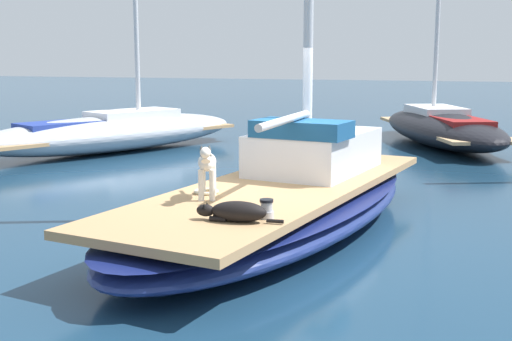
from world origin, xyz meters
TOP-DOWN VIEW (x-y plane):
  - ground_plane at (0.00, 0.00)m, footprint 120.00×120.00m
  - sailboat_main at (0.00, 0.00)m, footprint 3.57×7.53m
  - cabin_house at (0.18, 1.10)m, footprint 1.71×2.41m
  - dog_white at (-0.57, -1.18)m, footprint 0.42×0.91m
  - dog_black at (0.17, -2.15)m, footprint 0.95×0.31m
  - deck_winch at (0.44, -1.91)m, footprint 0.16×0.16m
  - coiled_rope at (-0.71, -0.90)m, footprint 0.32×0.32m
  - moored_boat_far_astern at (1.48, 10.10)m, footprint 4.79×7.37m
  - moored_boat_port_side at (-6.33, 6.17)m, footprint 5.08×7.82m

SIDE VIEW (x-z plane):
  - ground_plane at x=0.00m, z-range 0.00..0.00m
  - sailboat_main at x=0.00m, z-range 0.01..0.67m
  - moored_boat_far_astern at x=1.48m, z-range -3.12..4.13m
  - moored_boat_port_side at x=-6.33m, z-range -3.34..4.36m
  - coiled_rope at x=-0.71m, z-range 0.66..0.70m
  - deck_winch at x=0.44m, z-range 0.65..0.86m
  - dog_black at x=0.17m, z-range 0.66..0.88m
  - cabin_house at x=0.18m, z-range 0.59..1.43m
  - dog_white at x=-0.57m, z-range 0.73..1.43m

